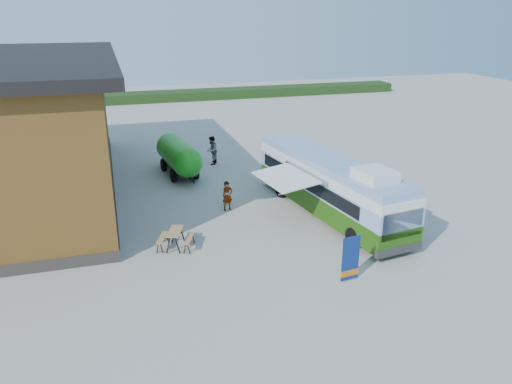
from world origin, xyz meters
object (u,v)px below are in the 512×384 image
object	(u,v)px
picnic_table	(175,235)
slurry_tanker	(178,155)
person_b	(212,150)
bus	(330,185)
banner	(350,262)
person_a	(227,196)

from	to	relation	value
picnic_table	slurry_tanker	world-z (taller)	slurry_tanker
picnic_table	person_b	world-z (taller)	person_b
picnic_table	person_b	distance (m)	12.49
slurry_tanker	person_b	bearing A→B (deg)	27.06
bus	slurry_tanker	bearing A→B (deg)	117.97
person_b	bus	bearing A→B (deg)	44.51
banner	slurry_tanker	size ratio (longest dim) A/B	0.30
picnic_table	person_b	xyz separation A→B (m)	(4.10, 11.80, 0.34)
bus	person_a	world-z (taller)	bus
picnic_table	person_a	size ratio (longest dim) A/B	1.15
picnic_table	person_b	size ratio (longest dim) A/B	0.94
person_a	slurry_tanker	world-z (taller)	slurry_tanker
bus	slurry_tanker	size ratio (longest dim) A/B	1.86
person_a	picnic_table	bearing A→B (deg)	-143.61
bus	slurry_tanker	world-z (taller)	bus
bus	person_a	distance (m)	5.24
slurry_tanker	banner	bearing A→B (deg)	-80.92
picnic_table	person_a	distance (m)	4.81
banner	person_a	world-z (taller)	banner
banner	picnic_table	size ratio (longest dim) A/B	1.02
banner	person_a	xyz separation A→B (m)	(-2.81, 8.23, 0.03)
bus	picnic_table	size ratio (longest dim) A/B	6.26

